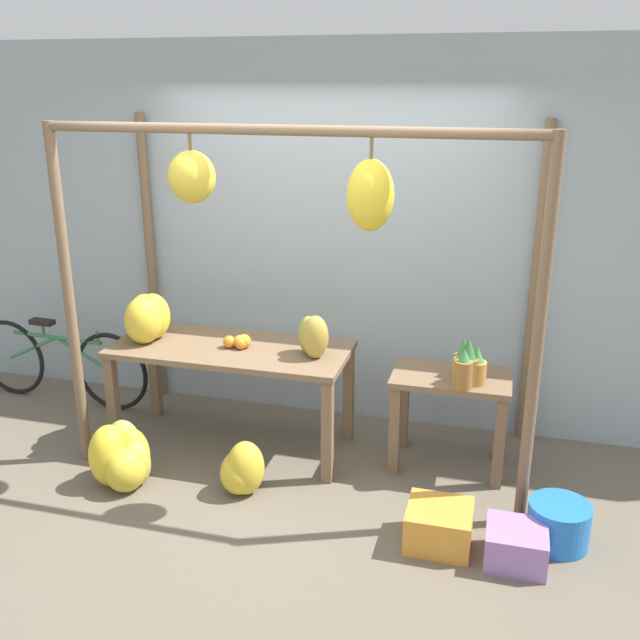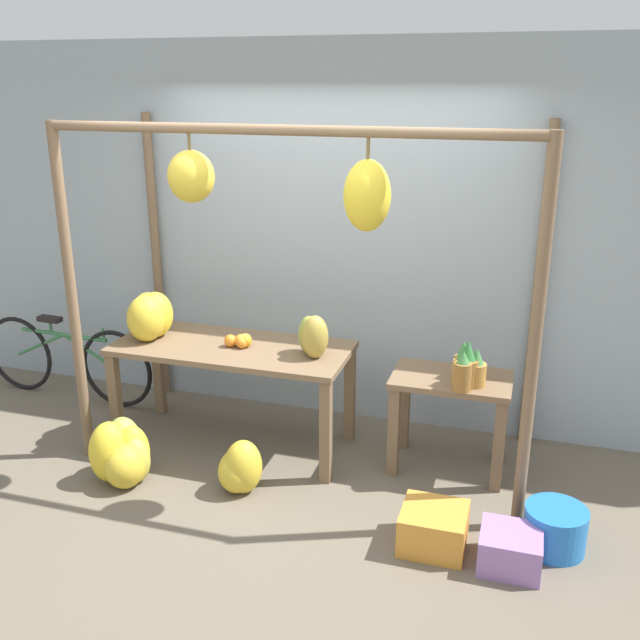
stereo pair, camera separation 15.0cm
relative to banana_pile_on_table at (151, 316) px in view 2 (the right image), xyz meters
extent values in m
plane|color=#665B4C|center=(1.15, -0.64, -0.92)|extent=(20.00, 20.00, 0.00)
cube|color=#99A8B2|center=(1.15, 0.76, 0.48)|extent=(8.00, 0.08, 2.80)
cylinder|color=brown|center=(-0.31, -0.44, 0.22)|extent=(0.07, 0.07, 2.28)
cylinder|color=brown|center=(2.61, -0.44, 0.22)|extent=(0.07, 0.07, 2.28)
cylinder|color=brown|center=(-0.31, 0.67, 0.22)|extent=(0.07, 0.07, 2.28)
cylinder|color=brown|center=(2.61, 0.67, 0.22)|extent=(0.07, 0.07, 2.28)
cylinder|color=brown|center=(1.15, -0.44, 1.33)|extent=(2.93, 0.06, 0.06)
cylinder|color=brown|center=(0.61, -0.44, 1.26)|extent=(0.02, 0.02, 0.09)
ellipsoid|color=gold|center=(0.61, -0.44, 1.06)|extent=(0.28, 0.25, 0.31)
cylinder|color=brown|center=(1.66, -0.44, 1.25)|extent=(0.02, 0.02, 0.11)
ellipsoid|color=yellow|center=(1.66, -0.44, 1.00)|extent=(0.26, 0.24, 0.39)
cube|color=brown|center=(0.61, 0.01, -0.18)|extent=(1.65, 0.71, 0.04)
cube|color=brown|center=(-0.16, -0.29, -0.56)|extent=(0.07, 0.07, 0.72)
cube|color=brown|center=(1.39, -0.29, -0.56)|extent=(0.07, 0.07, 0.72)
cube|color=brown|center=(-0.16, 0.32, -0.56)|extent=(0.07, 0.07, 0.72)
cube|color=brown|center=(1.39, 0.32, -0.56)|extent=(0.07, 0.07, 0.72)
cube|color=brown|center=(2.13, 0.12, -0.27)|extent=(0.78, 0.49, 0.04)
cube|color=brown|center=(1.79, -0.07, -0.61)|extent=(0.07, 0.07, 0.63)
cube|color=brown|center=(2.46, -0.07, -0.61)|extent=(0.07, 0.07, 0.63)
cube|color=brown|center=(1.79, 0.32, -0.61)|extent=(0.07, 0.07, 0.63)
cube|color=brown|center=(2.46, 0.32, -0.61)|extent=(0.07, 0.07, 0.63)
ellipsoid|color=yellow|center=(0.02, 0.02, 0.01)|extent=(0.28, 0.30, 0.33)
ellipsoid|color=gold|center=(-0.01, 0.06, -0.02)|extent=(0.32, 0.31, 0.28)
ellipsoid|color=gold|center=(-0.02, 0.01, 0.00)|extent=(0.26, 0.24, 0.33)
ellipsoid|color=gold|center=(0.01, -0.08, 0.01)|extent=(0.35, 0.36, 0.33)
sphere|color=orange|center=(0.72, 0.01, -0.12)|extent=(0.09, 0.09, 0.09)
sphere|color=orange|center=(0.61, -0.01, -0.12)|extent=(0.09, 0.09, 0.09)
sphere|color=orange|center=(0.71, 0.02, -0.11)|extent=(0.09, 0.09, 0.09)
sphere|color=orange|center=(0.70, -0.02, -0.12)|extent=(0.08, 0.08, 0.08)
sphere|color=orange|center=(0.69, 0.00, -0.11)|extent=(0.09, 0.09, 0.09)
cylinder|color=olive|center=(2.19, 0.13, -0.18)|extent=(0.12, 0.12, 0.15)
cone|color=#337538|center=(2.19, 0.13, -0.05)|extent=(0.08, 0.08, 0.11)
cylinder|color=olive|center=(2.23, 0.01, -0.16)|extent=(0.15, 0.15, 0.18)
cone|color=#337538|center=(2.23, 0.01, -0.01)|extent=(0.10, 0.10, 0.13)
cylinder|color=#B27F38|center=(2.28, 0.03, -0.18)|extent=(0.13, 0.13, 0.15)
cone|color=#428442|center=(2.28, 0.03, -0.05)|extent=(0.09, 0.09, 0.11)
cylinder|color=#B27F38|center=(2.20, 0.01, -0.17)|extent=(0.12, 0.12, 0.16)
cone|color=#428442|center=(2.20, 0.01, -0.02)|extent=(0.09, 0.09, 0.13)
cylinder|color=olive|center=(2.21, -0.07, -0.16)|extent=(0.11, 0.11, 0.18)
cone|color=#428442|center=(2.21, -0.07, -0.03)|extent=(0.08, 0.08, 0.08)
ellipsoid|color=gold|center=(0.20, -0.66, -0.76)|extent=(0.22, 0.20, 0.32)
ellipsoid|color=yellow|center=(0.15, -0.62, -0.73)|extent=(0.30, 0.29, 0.38)
ellipsoid|color=#9EB247|center=(0.07, -0.59, -0.72)|extent=(0.34, 0.32, 0.41)
ellipsoid|color=yellow|center=(0.04, -0.70, -0.71)|extent=(0.35, 0.36, 0.42)
ellipsoid|color=gold|center=(0.17, -0.73, -0.77)|extent=(0.33, 0.35, 0.30)
ellipsoid|color=gold|center=(0.92, -0.57, -0.74)|extent=(0.33, 0.33, 0.36)
ellipsoid|color=gold|center=(0.88, -0.57, -0.78)|extent=(0.25, 0.28, 0.29)
cube|color=orange|center=(2.17, -0.78, -0.80)|extent=(0.37, 0.35, 0.23)
cylinder|color=blue|center=(2.82, -0.60, -0.79)|extent=(0.35, 0.35, 0.25)
torus|color=black|center=(-1.50, 0.36, -0.60)|extent=(0.65, 0.07, 0.65)
torus|color=black|center=(-0.53, 0.31, -0.60)|extent=(0.65, 0.07, 0.65)
cylinder|color=#337042|center=(-1.02, 0.33, -0.37)|extent=(0.82, 0.08, 0.03)
cylinder|color=#337042|center=(-1.26, 0.35, -0.48)|extent=(0.50, 0.05, 0.26)
cylinder|color=#337042|center=(-0.78, 0.32, -0.48)|extent=(0.50, 0.05, 0.26)
cylinder|color=#337042|center=(-1.14, 0.34, -0.32)|extent=(0.02, 0.02, 0.10)
cube|color=black|center=(-1.14, 0.34, -0.25)|extent=(0.20, 0.09, 0.04)
cylinder|color=#337042|center=(-0.63, 0.31, -0.32)|extent=(0.02, 0.02, 0.10)
ellipsoid|color=#B2993D|center=(1.24, -0.04, -0.01)|extent=(0.23, 0.22, 0.30)
ellipsoid|color=#93A33D|center=(1.21, 0.01, -0.05)|extent=(0.19, 0.20, 0.21)
ellipsoid|color=#93A33D|center=(1.17, 0.03, -0.03)|extent=(0.21, 0.22, 0.26)
cube|color=#9970B7|center=(2.59, -0.83, -0.82)|extent=(0.33, 0.31, 0.21)
camera|label=1|loc=(2.41, -4.28, 1.60)|focal=40.00mm
camera|label=2|loc=(2.56, -4.24, 1.60)|focal=40.00mm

